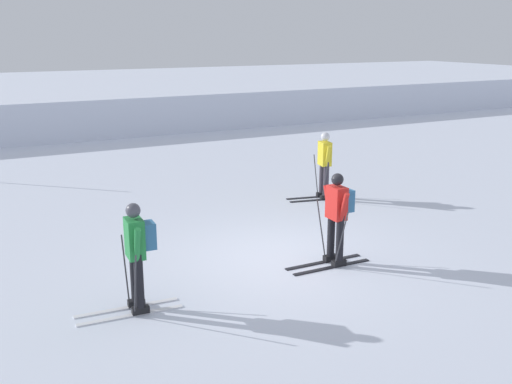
% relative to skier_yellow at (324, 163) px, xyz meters
% --- Properties ---
extents(ground_plane, '(120.00, 120.00, 0.00)m').
position_rel_skier_yellow_xyz_m(ground_plane, '(-3.01, -3.11, -0.92)').
color(ground_plane, silver).
extents(far_snow_ridge, '(80.00, 9.98, 1.57)m').
position_rel_skier_yellow_xyz_m(far_snow_ridge, '(-3.01, 16.17, -0.13)').
color(far_snow_ridge, silver).
rests_on(far_snow_ridge, ground).
extents(skier_yellow, '(1.64, 0.99, 1.71)m').
position_rel_skier_yellow_xyz_m(skier_yellow, '(0.00, 0.00, 0.00)').
color(skier_yellow, black).
rests_on(skier_yellow, ground).
extents(skier_red, '(1.60, 1.00, 1.71)m').
position_rel_skier_yellow_xyz_m(skier_red, '(-2.28, -3.84, 0.04)').
color(skier_red, black).
rests_on(skier_red, ground).
extents(skier_green, '(1.62, 1.00, 1.71)m').
position_rel_skier_yellow_xyz_m(skier_green, '(-6.04, -4.04, 0.04)').
color(skier_green, silver).
rests_on(skier_green, ground).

